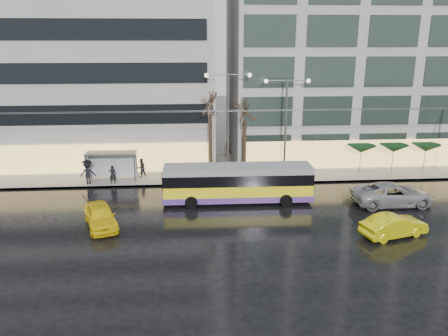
{
  "coord_description": "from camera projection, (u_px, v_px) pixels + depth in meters",
  "views": [
    {
      "loc": [
        -0.99,
        -25.93,
        11.87
      ],
      "look_at": [
        1.23,
        5.0,
        2.7
      ],
      "focal_mm": 35.0,
      "sensor_mm": 36.0,
      "label": 1
    }
  ],
  "objects": [
    {
      "name": "trolleybus",
      "position": [
        238.0,
        184.0,
        32.78
      ],
      "size": [
        11.14,
        4.41,
        5.15
      ],
      "color": "yellow",
      "rests_on": "ground"
    },
    {
      "name": "parasol_b",
      "position": [
        394.0,
        148.0,
        39.24
      ],
      "size": [
        2.5,
        2.5,
        2.65
      ],
      "color": "#595B60",
      "rests_on": "sidewalk"
    },
    {
      "name": "pedestrian_c",
      "position": [
        88.0,
        171.0,
        36.5
      ],
      "size": [
        1.31,
        0.9,
        2.11
      ],
      "color": "black",
      "rests_on": "sidewalk"
    },
    {
      "name": "street_lamp_near",
      "position": [
        228.0,
        111.0,
        37.01
      ],
      "size": [
        3.96,
        0.36,
        9.03
      ],
      "color": "#595B60",
      "rests_on": "sidewalk"
    },
    {
      "name": "ground",
      "position": [
        211.0,
        230.0,
        28.24
      ],
      "size": [
        140.0,
        140.0,
        0.0
      ],
      "primitive_type": "plane",
      "color": "black",
      "rests_on": "ground"
    },
    {
      "name": "sedan_silver",
      "position": [
        393.0,
        194.0,
        32.37
      ],
      "size": [
        6.0,
        2.88,
        1.65
      ],
      "primitive_type": "imported",
      "rotation": [
        0.0,
        0.0,
        1.59
      ],
      "color": "#9D9DA1",
      "rests_on": "ground"
    },
    {
      "name": "tree_b",
      "position": [
        245.0,
        106.0,
        37.38
      ],
      "size": [
        3.2,
        3.2,
        7.7
      ],
      "color": "black",
      "rests_on": "sidewalk"
    },
    {
      "name": "sidewalk",
      "position": [
        225.0,
        168.0,
        41.75
      ],
      "size": [
        80.0,
        10.0,
        0.15
      ],
      "primitive_type": "cube",
      "color": "gray",
      "rests_on": "ground"
    },
    {
      "name": "building_left",
      "position": [
        36.0,
        47.0,
        42.15
      ],
      "size": [
        34.0,
        14.0,
        22.0
      ],
      "primitive_type": "cube",
      "color": "#A19E99",
      "rests_on": "sidewalk"
    },
    {
      "name": "tree_a",
      "position": [
        210.0,
        98.0,
        36.79
      ],
      "size": [
        3.2,
        3.2,
        8.4
      ],
      "color": "black",
      "rests_on": "sidewalk"
    },
    {
      "name": "pedestrian_a",
      "position": [
        112.0,
        167.0,
        36.44
      ],
      "size": [
        0.98,
        1.0,
        2.19
      ],
      "color": "black",
      "rests_on": "sidewalk"
    },
    {
      "name": "pedestrian_b",
      "position": [
        141.0,
        168.0,
        38.5
      ],
      "size": [
        1.02,
        0.98,
        1.66
      ],
      "color": "black",
      "rests_on": "sidewalk"
    },
    {
      "name": "taxi_b",
      "position": [
        394.0,
        226.0,
        27.21
      ],
      "size": [
        4.53,
        2.65,
        1.41
      ],
      "primitive_type": "imported",
      "rotation": [
        0.0,
        0.0,
        1.86
      ],
      "color": "#D3C80B",
      "rests_on": "ground"
    },
    {
      "name": "parasol_c",
      "position": [
        426.0,
        148.0,
        39.44
      ],
      "size": [
        2.5,
        2.5,
        2.65
      ],
      "color": "#595B60",
      "rests_on": "sidewalk"
    },
    {
      "name": "parasol_a",
      "position": [
        361.0,
        149.0,
        39.03
      ],
      "size": [
        2.5,
        2.5,
        2.65
      ],
      "color": "#595B60",
      "rests_on": "sidewalk"
    },
    {
      "name": "bus_shelter",
      "position": [
        107.0,
        160.0,
        37.33
      ],
      "size": [
        4.2,
        1.6,
        2.51
      ],
      "color": "#595B60",
      "rests_on": "sidewalk"
    },
    {
      "name": "building_right",
      "position": [
        389.0,
        31.0,
        44.13
      ],
      "size": [
        32.0,
        14.0,
        25.0
      ],
      "primitive_type": "cube",
      "color": "#A19E99",
      "rests_on": "sidewalk"
    },
    {
      "name": "street_lamp_far",
      "position": [
        286.0,
        114.0,
        37.43
      ],
      "size": [
        3.96,
        0.36,
        8.53
      ],
      "color": "#595B60",
      "rests_on": "sidewalk"
    },
    {
      "name": "taxi_a",
      "position": [
        100.0,
        216.0,
        28.58
      ],
      "size": [
        3.16,
        4.74,
        1.5
      ],
      "primitive_type": "imported",
      "rotation": [
        0.0,
        0.0,
        0.35
      ],
      "color": "yellow",
      "rests_on": "ground"
    },
    {
      "name": "catenary",
      "position": [
        218.0,
        139.0,
        34.7
      ],
      "size": [
        42.24,
        5.12,
        7.0
      ],
      "color": "#595B60",
      "rests_on": "ground"
    },
    {
      "name": "kerb",
      "position": [
        230.0,
        184.0,
        37.01
      ],
      "size": [
        80.0,
        0.1,
        0.15
      ],
      "primitive_type": "cube",
      "color": "slate",
      "rests_on": "ground"
    }
  ]
}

